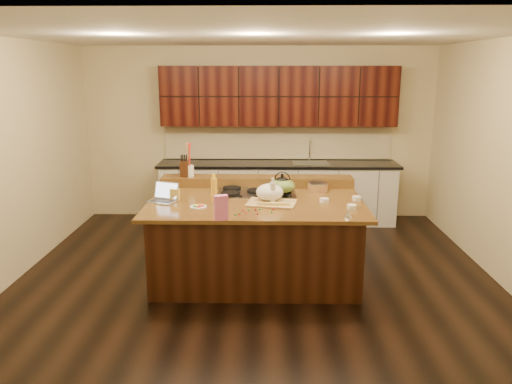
{
  "coord_description": "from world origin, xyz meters",
  "views": [
    {
      "loc": [
        0.11,
        -5.43,
        2.36
      ],
      "look_at": [
        0.0,
        0.05,
        1.0
      ],
      "focal_mm": 35.0,
      "sensor_mm": 36.0,
      "label": 1
    }
  ],
  "objects": [
    {
      "name": "candy_plate",
      "position": [
        -0.61,
        -0.32,
        0.93
      ],
      "size": [
        0.21,
        0.21,
        0.01
      ],
      "primitive_type": "cylinder",
      "rotation": [
        0.0,
        0.0,
        -0.21
      ],
      "color": "white",
      "rests_on": "island"
    },
    {
      "name": "gumdrop_6",
      "position": [
        0.0,
        -0.43,
        0.93
      ],
      "size": [
        0.02,
        0.02,
        0.02
      ],
      "primitive_type": "ellipsoid",
      "color": "red",
      "rests_on": "island"
    },
    {
      "name": "oil_bottle",
      "position": [
        -0.46,
        -0.1,
        1.06
      ],
      "size": [
        0.08,
        0.08,
        0.27
      ],
      "primitive_type": "cylinder",
      "rotation": [
        0.0,
        0.0,
        0.16
      ],
      "color": "gold",
      "rests_on": "island"
    },
    {
      "name": "gumdrop_7",
      "position": [
        0.05,
        -0.39,
        0.93
      ],
      "size": [
        0.02,
        0.02,
        0.02
      ],
      "primitive_type": "ellipsoid",
      "color": "#198C26",
      "rests_on": "island"
    },
    {
      "name": "kettle",
      "position": [
        0.3,
        0.17,
        1.06
      ],
      "size": [
        0.24,
        0.24,
        0.18
      ],
      "primitive_type": "ellipsoid",
      "rotation": [
        0.0,
        0.0,
        0.21
      ],
      "color": "black",
      "rests_on": "cooktop"
    },
    {
      "name": "gumdrop_1",
      "position": [
        -0.07,
        -0.44,
        0.93
      ],
      "size": [
        0.02,
        0.02,
        0.02
      ],
      "primitive_type": "ellipsoid",
      "color": "#198C26",
      "rests_on": "island"
    },
    {
      "name": "green_bowl",
      "position": [
        0.3,
        0.17,
        1.05
      ],
      "size": [
        0.39,
        0.39,
        0.16
      ],
      "primitive_type": "ellipsoid",
      "rotation": [
        0.0,
        0.0,
        0.4
      ],
      "color": "#4F6C2B",
      "rests_on": "cooktop"
    },
    {
      "name": "package_box",
      "position": [
        -0.91,
        -0.05,
        0.99
      ],
      "size": [
        0.11,
        0.08,
        0.14
      ],
      "primitive_type": "cube",
      "rotation": [
        0.0,
        0.0,
        -0.14
      ],
      "color": "#DFC24E",
      "rests_on": "island"
    },
    {
      "name": "kitchen_timer",
      "position": [
        0.93,
        -0.66,
        0.96
      ],
      "size": [
        0.1,
        0.1,
        0.07
      ],
      "primitive_type": "cone",
      "rotation": [
        0.0,
        0.0,
        -0.27
      ],
      "color": "silver",
      "rests_on": "island"
    },
    {
      "name": "ramekin_c",
      "position": [
        1.13,
        0.01,
        0.94
      ],
      "size": [
        0.1,
        0.1,
        0.04
      ],
      "primitive_type": "cylinder",
      "rotation": [
        0.0,
        0.0,
        0.02
      ],
      "color": "white",
      "rests_on": "island"
    },
    {
      "name": "cooktop",
      "position": [
        0.0,
        0.3,
        0.94
      ],
      "size": [
        0.92,
        0.52,
        0.05
      ],
      "color": "gray",
      "rests_on": "island"
    },
    {
      "name": "vinegar_bottle",
      "position": [
        0.19,
        -0.2,
        1.04
      ],
      "size": [
        0.07,
        0.07,
        0.25
      ],
      "primitive_type": "cylinder",
      "rotation": [
        0.0,
        0.0,
        -0.06
      ],
      "color": "silver",
      "rests_on": "island"
    },
    {
      "name": "island",
      "position": [
        0.0,
        0.0,
        0.46
      ],
      "size": [
        2.4,
        1.6,
        0.92
      ],
      "color": "black",
      "rests_on": "ground"
    },
    {
      "name": "gumdrop_9",
      "position": [
        -0.19,
        -0.62,
        0.93
      ],
      "size": [
        0.02,
        0.02,
        0.02
      ],
      "primitive_type": "ellipsoid",
      "color": "#198C26",
      "rests_on": "island"
    },
    {
      "name": "gumdrop_8",
      "position": [
        -0.16,
        -0.59,
        0.93
      ],
      "size": [
        0.02,
        0.02,
        0.02
      ],
      "primitive_type": "ellipsoid",
      "color": "red",
      "rests_on": "island"
    },
    {
      "name": "gumdrop_10",
      "position": [
        -0.12,
        -0.46,
        0.93
      ],
      "size": [
        0.02,
        0.02,
        0.02
      ],
      "primitive_type": "ellipsoid",
      "color": "red",
      "rests_on": "island"
    },
    {
      "name": "strainer_bowl",
      "position": [
        0.74,
        0.43,
        0.97
      ],
      "size": [
        0.31,
        0.31,
        0.09
      ],
      "primitive_type": "cylinder",
      "rotation": [
        0.0,
        0.0,
        0.39
      ],
      "color": "#996B3F",
      "rests_on": "island"
    },
    {
      "name": "gumdrop_0",
      "position": [
        -0.09,
        -0.55,
        0.93
      ],
      "size": [
        0.02,
        0.02,
        0.02
      ],
      "primitive_type": "ellipsoid",
      "color": "red",
      "rests_on": "island"
    },
    {
      "name": "gumdrop_5",
      "position": [
        -0.16,
        -0.55,
        0.93
      ],
      "size": [
        0.02,
        0.02,
        0.02
      ],
      "primitive_type": "ellipsoid",
      "color": "#198C26",
      "rests_on": "island"
    },
    {
      "name": "back_counter",
      "position": [
        0.3,
        2.23,
        0.98
      ],
      "size": [
        3.7,
        0.66,
        2.4
      ],
      "color": "silver",
      "rests_on": "ground"
    },
    {
      "name": "wooden_tray",
      "position": [
        0.16,
        -0.13,
        1.01
      ],
      "size": [
        0.58,
        0.47,
        0.21
      ],
      "rotation": [
        0.0,
        0.0,
        -0.18
      ],
      "color": "tan",
      "rests_on": "island"
    },
    {
      "name": "back_ledge",
      "position": [
        0.0,
        0.7,
        0.98
      ],
      "size": [
        2.4,
        0.3,
        0.12
      ],
      "primitive_type": "cube",
      "color": "black",
      "rests_on": "island"
    },
    {
      "name": "laptop",
      "position": [
        -1.02,
        -0.07,
        0.98
      ],
      "size": [
        0.36,
        0.33,
        0.21
      ],
      "rotation": [
        0.0,
        0.0,
        -0.36
      ],
      "color": "#B7B7BC",
      "rests_on": "island"
    },
    {
      "name": "gumdrop_4",
      "position": [
        0.03,
        -0.59,
        0.93
      ],
      "size": [
        0.02,
        0.02,
        0.02
      ],
      "primitive_type": "ellipsoid",
      "color": "red",
      "rests_on": "island"
    },
    {
      "name": "knife_block",
      "position": [
        -0.91,
        0.7,
        1.14
      ],
      "size": [
        0.1,
        0.16,
        0.2
      ],
      "primitive_type": "cube",
      "rotation": [
        0.0,
        0.0,
        0.01
      ],
      "color": "black",
      "rests_on": "back_ledge"
    },
    {
      "name": "utensil_crock",
      "position": [
        -0.85,
        0.7,
        1.11
      ],
      "size": [
        0.15,
        0.15,
        0.14
      ],
      "primitive_type": "cylinder",
      "rotation": [
        0.0,
        0.0,
        -0.31
      ],
      "color": "white",
      "rests_on": "back_ledge"
    },
    {
      "name": "ramekin_b",
      "position": [
        0.76,
        -0.09,
        0.94
      ],
      "size": [
        0.11,
        0.11,
        0.04
      ],
      "primitive_type": "cylinder",
      "rotation": [
        0.0,
        0.0,
        0.16
      ],
      "color": "white",
      "rests_on": "island"
    },
    {
      "name": "room",
      "position": [
        0.0,
        0.0,
        1.35
      ],
      "size": [
        5.52,
        5.02,
        2.72
      ],
      "color": "black",
      "rests_on": "ground"
    },
    {
      "name": "pink_bag",
      "position": [
        -0.33,
        -0.76,
        1.04
      ],
      "size": [
        0.15,
        0.1,
        0.25
      ],
      "primitive_type": "cube",
      "rotation": [
        0.0,
        0.0,
        0.28
      ],
      "color": "pink",
      "rests_on": "island"
    },
    {
      "name": "gumdrop_2",
      "position": [
        0.19,
        -0.4,
        0.93
      ],
      "size": [
        0.02,
        0.02,
        0.02
      ],
      "primitive_type": "ellipsoid",
      "color": "red",
      "rests_on": "island"
    },
    {
      "name": "gumdrop_3",
      "position": [
        0.17,
        -0.51,
        0.93
      ],
      "size": [
        0.02,
        0.02,
        0.02
      ],
      "primitive_type": "ellipsoid",
      "color": "#198C26",
      "rests_on": "island"
    },
    {
      "name": "ramekin_a",
      "position": [
        1.02,
        -0.35,
        0.94
      ],
      "size": [
        0.11,
        0.11,
        0.04
      ],
      "primitive_type": "cylinder",
      "rotation": [
        0.0,
        0.0,
        -0.13
      ],
      "color": "white",
      "rests_on": "island"
    }
  ]
}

